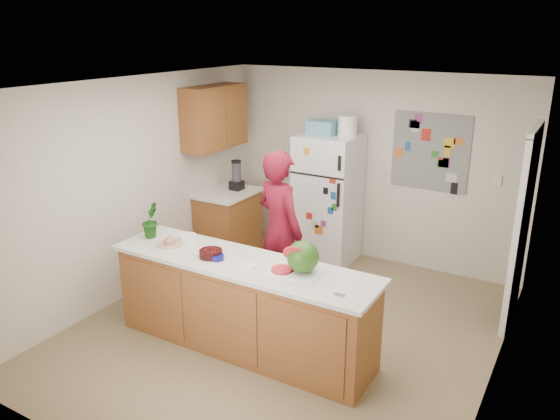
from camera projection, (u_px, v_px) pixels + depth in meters
The scene contains 26 objects.
floor at pixel (286, 330), 5.71m from camera, with size 4.00×4.50×0.02m, color brown.
wall_back at pixel (372, 168), 7.16m from camera, with size 4.00×0.02×2.50m, color beige.
wall_left at pixel (135, 187), 6.27m from camera, with size 0.02×4.50×2.50m, color beige.
wall_right at pixel (506, 258), 4.35m from camera, with size 0.02×4.50×2.50m, color beige.
ceiling at pixel (288, 84), 4.91m from camera, with size 4.00×4.50×0.02m, color white.
doorway at pixel (524, 230), 5.62m from camera, with size 0.03×0.85×2.04m, color black.
peninsula_base at pixel (243, 307), 5.26m from camera, with size 2.60×0.62×0.88m, color brown.
peninsula_top at pixel (242, 263), 5.11m from camera, with size 2.68×0.70×0.04m, color silver.
side_counter_base at pixel (228, 224), 7.49m from camera, with size 0.60×0.80×0.86m, color brown.
side_counter_top at pixel (227, 193), 7.34m from camera, with size 0.64×0.84×0.04m, color silver.
upper_cabinets at pixel (215, 117), 7.04m from camera, with size 0.35×1.00×0.80m, color brown.
refrigerator at pixel (328, 199), 7.19m from camera, with size 0.75×0.70×1.70m, color silver.
fridge_top_bin at pixel (323, 127), 6.94m from camera, with size 0.35×0.28×0.18m, color #5999B2.
photo_collage at pixel (430, 152), 6.69m from camera, with size 0.95×0.01×0.95m, color slate.
person at pixel (280, 230), 5.95m from camera, with size 0.65×0.43×1.79m, color maroon.
blender_appliance at pixel (237, 176), 7.38m from camera, with size 0.12×0.12×0.38m, color black.
cutting_board at pixel (296, 272), 4.87m from camera, with size 0.45×0.33×0.01m, color white.
watermelon at pixel (303, 257), 4.81m from camera, with size 0.29×0.29×0.29m, color #1B5A12.
watermelon_slice at pixel (282, 269), 4.88m from camera, with size 0.19×0.19×0.02m, color #E2304A.
cherry_bowl at pixel (211, 253), 5.19m from camera, with size 0.22×0.22×0.07m, color black.
white_bowl at pixel (188, 238), 5.59m from camera, with size 0.17×0.17×0.06m, color silver.
cobalt_bowl at pixel (217, 257), 5.13m from camera, with size 0.13×0.13×0.05m, color #0F0D62.
plate at pixel (170, 244), 5.49m from camera, with size 0.26×0.26×0.02m, color tan.
paper_towel at pixel (249, 265), 5.00m from camera, with size 0.16×0.14×0.02m, color white.
keys at pixel (339, 295), 4.45m from camera, with size 0.09×0.04×0.01m, color slate.
potted_plant at pixel (150, 220), 5.65m from camera, with size 0.20×0.16×0.36m, color #1B4911.
Camera 1 is at (2.48, -4.36, 3.00)m, focal length 35.00 mm.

